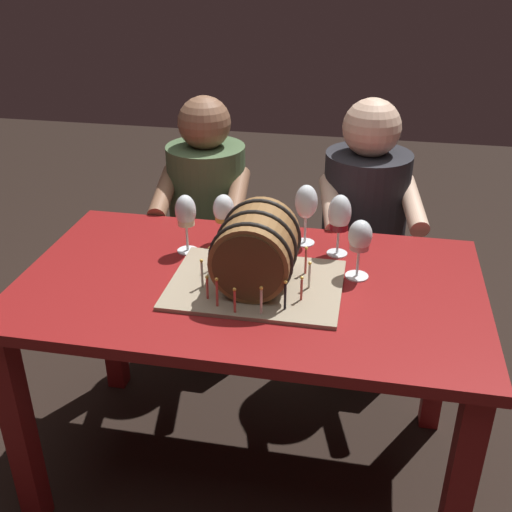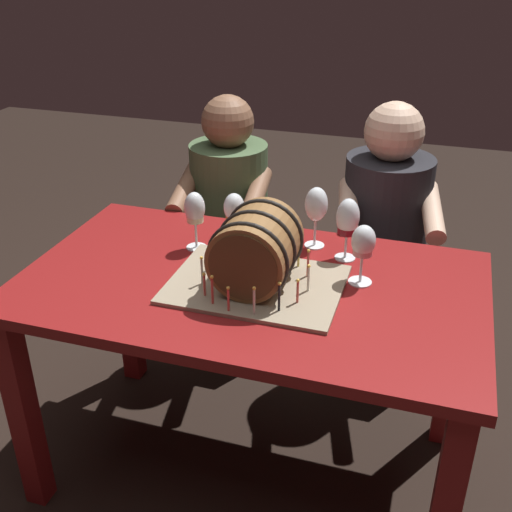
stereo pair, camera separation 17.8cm
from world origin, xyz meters
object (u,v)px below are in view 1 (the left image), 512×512
at_px(barrel_cake, 256,254).
at_px(wine_glass_amber, 224,211).
at_px(dining_table, 249,314).
at_px(person_seated_left, 209,243).
at_px(wine_glass_red, 340,216).
at_px(wine_glass_empty, 306,203).
at_px(wine_glass_rose, 360,239).
at_px(wine_glass_white, 186,214).
at_px(person_seated_right, 361,252).

relative_size(barrel_cake, wine_glass_amber, 2.98).
xyz_separation_m(dining_table, person_seated_left, (-0.32, 0.70, -0.13)).
bearing_deg(wine_glass_red, wine_glass_amber, 177.05).
height_order(dining_table, barrel_cake, barrel_cake).
height_order(wine_glass_empty, wine_glass_amber, wine_glass_empty).
bearing_deg(wine_glass_amber, wine_glass_empty, 8.13).
bearing_deg(wine_glass_rose, barrel_cake, -158.48).
bearing_deg(wine_glass_white, barrel_cake, -34.41).
distance_m(wine_glass_rose, wine_glass_amber, 0.48).
height_order(wine_glass_red, wine_glass_amber, wine_glass_red).
xyz_separation_m(barrel_cake, wine_glass_rose, (0.29, 0.11, 0.02)).
distance_m(wine_glass_empty, person_seated_left, 0.73).
bearing_deg(wine_glass_red, person_seated_right, 81.07).
xyz_separation_m(barrel_cake, wine_glass_white, (-0.26, 0.18, 0.03)).
distance_m(dining_table, barrel_cake, 0.23).
relative_size(wine_glass_rose, person_seated_right, 0.16).
distance_m(barrel_cake, wine_glass_amber, 0.31).
height_order(barrel_cake, wine_glass_amber, barrel_cake).
distance_m(wine_glass_rose, wine_glass_red, 0.15).
relative_size(wine_glass_empty, wine_glass_rose, 1.11).
xyz_separation_m(wine_glass_empty, wine_glass_white, (-0.37, -0.13, -0.01)).
xyz_separation_m(wine_glass_rose, person_seated_left, (-0.63, 0.61, -0.37)).
relative_size(barrel_cake, wine_glass_red, 2.46).
relative_size(wine_glass_empty, person_seated_left, 0.18).
bearing_deg(dining_table, wine_glass_rose, 15.15).
xyz_separation_m(wine_glass_white, person_seated_left, (-0.08, 0.55, -0.38)).
relative_size(wine_glass_empty, wine_glass_amber, 1.23).
bearing_deg(person_seated_right, wine_glass_empty, -114.14).
height_order(person_seated_left, person_seated_right, person_seated_right).
bearing_deg(person_seated_left, wine_glass_white, -81.42).
xyz_separation_m(person_seated_left, person_seated_right, (0.64, 0.00, 0.02)).
xyz_separation_m(wine_glass_red, person_seated_left, (-0.56, 0.47, -0.38)).
bearing_deg(person_seated_right, dining_table, -114.54).
xyz_separation_m(barrel_cake, person_seated_right, (0.29, 0.73, -0.33)).
bearing_deg(dining_table, person_seated_right, 65.46).
distance_m(barrel_cake, person_seated_left, 0.88).
height_order(wine_glass_white, person_seated_right, person_seated_right).
distance_m(barrel_cake, wine_glass_red, 0.33).
bearing_deg(wine_glass_empty, dining_table, -115.13).
bearing_deg(dining_table, wine_glass_amber, 119.00).
xyz_separation_m(wine_glass_rose, person_seated_right, (0.00, 0.61, -0.35)).
height_order(dining_table, person_seated_left, person_seated_left).
distance_m(wine_glass_empty, wine_glass_red, 0.13).
height_order(dining_table, wine_glass_red, wine_glass_red).
relative_size(wine_glass_red, wine_glass_amber, 1.21).
xyz_separation_m(dining_table, barrel_cake, (0.03, -0.03, 0.23)).
height_order(dining_table, wine_glass_empty, wine_glass_empty).
relative_size(dining_table, wine_glass_rose, 7.41).
bearing_deg(dining_table, wine_glass_red, 42.45).
bearing_deg(wine_glass_rose, person_seated_left, 135.87).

